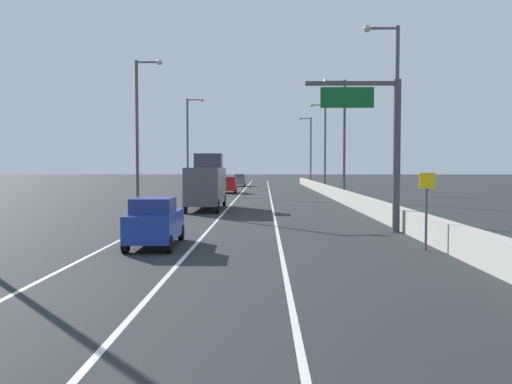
% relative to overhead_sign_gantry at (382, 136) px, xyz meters
% --- Properties ---
extents(ground_plane, '(320.00, 320.00, 0.00)m').
position_rel_overhead_sign_gantry_xyz_m(ground_plane, '(-6.62, 40.87, -4.73)').
color(ground_plane, '#26282B').
extents(lane_stripe_left, '(0.16, 130.00, 0.00)m').
position_rel_overhead_sign_gantry_xyz_m(lane_stripe_left, '(-12.12, 31.87, -4.73)').
color(lane_stripe_left, silver).
rests_on(lane_stripe_left, ground_plane).
extents(lane_stripe_center, '(0.16, 130.00, 0.00)m').
position_rel_overhead_sign_gantry_xyz_m(lane_stripe_center, '(-8.62, 31.87, -4.73)').
color(lane_stripe_center, silver).
rests_on(lane_stripe_center, ground_plane).
extents(lane_stripe_right, '(0.16, 130.00, 0.00)m').
position_rel_overhead_sign_gantry_xyz_m(lane_stripe_right, '(-5.12, 31.87, -4.73)').
color(lane_stripe_right, silver).
rests_on(lane_stripe_right, ground_plane).
extents(jersey_barrier_right, '(0.60, 120.00, 1.10)m').
position_rel_overhead_sign_gantry_xyz_m(jersey_barrier_right, '(1.34, 16.87, -4.18)').
color(jersey_barrier_right, '#B2ADA3').
rests_on(jersey_barrier_right, ground_plane).
extents(overhead_sign_gantry, '(4.68, 0.36, 7.50)m').
position_rel_overhead_sign_gantry_xyz_m(overhead_sign_gantry, '(0.00, 0.00, 0.00)').
color(overhead_sign_gantry, '#47474C').
rests_on(overhead_sign_gantry, ground_plane).
extents(speed_advisory_sign, '(0.60, 0.11, 3.00)m').
position_rel_overhead_sign_gantry_xyz_m(speed_advisory_sign, '(0.44, -5.90, -2.96)').
color(speed_advisory_sign, '#4C4C51').
rests_on(speed_advisory_sign, ground_plane).
extents(lamp_post_right_second, '(2.14, 0.44, 11.56)m').
position_rel_overhead_sign_gantry_xyz_m(lamp_post_right_second, '(1.83, 5.48, 1.82)').
color(lamp_post_right_second, '#4C4C51').
rests_on(lamp_post_right_second, ground_plane).
extents(lamp_post_right_third, '(2.14, 0.44, 11.56)m').
position_rel_overhead_sign_gantry_xyz_m(lamp_post_right_third, '(1.64, 24.96, 1.82)').
color(lamp_post_right_third, '#4C4C51').
rests_on(lamp_post_right_third, ground_plane).
extents(lamp_post_right_fourth, '(2.14, 0.44, 11.56)m').
position_rel_overhead_sign_gantry_xyz_m(lamp_post_right_fourth, '(2.00, 44.44, 1.82)').
color(lamp_post_right_fourth, '#4C4C51').
rests_on(lamp_post_right_fourth, ground_plane).
extents(lamp_post_right_fifth, '(2.14, 0.44, 11.56)m').
position_rel_overhead_sign_gantry_xyz_m(lamp_post_right_fifth, '(1.80, 63.92, 1.82)').
color(lamp_post_right_fifth, '#4C4C51').
rests_on(lamp_post_right_fifth, ground_plane).
extents(lamp_post_left_mid, '(2.14, 0.44, 11.56)m').
position_rel_overhead_sign_gantry_xyz_m(lamp_post_left_mid, '(-15.48, 15.38, 1.82)').
color(lamp_post_left_mid, '#4C4C51').
rests_on(lamp_post_left_mid, ground_plane).
extents(lamp_post_left_far, '(2.14, 0.44, 11.56)m').
position_rel_overhead_sign_gantry_xyz_m(lamp_post_left_far, '(-14.90, 38.75, 1.82)').
color(lamp_post_left_far, '#4C4C51').
rests_on(lamp_post_left_far, ground_plane).
extents(car_red_0, '(1.94, 4.77, 2.02)m').
position_rel_overhead_sign_gantry_xyz_m(car_red_0, '(-10.13, 39.40, -3.72)').
color(car_red_0, red).
rests_on(car_red_0, ground_plane).
extents(car_gray_1, '(1.98, 4.22, 2.03)m').
position_rel_overhead_sign_gantry_xyz_m(car_gray_1, '(-9.90, 62.11, -3.72)').
color(car_gray_1, slate).
rests_on(car_gray_1, ground_plane).
extents(car_blue_2, '(1.96, 4.51, 2.00)m').
position_rel_overhead_sign_gantry_xyz_m(car_blue_2, '(-10.18, -4.87, -3.73)').
color(car_blue_2, '#1E389E').
rests_on(car_blue_2, ground_plane).
extents(box_truck, '(2.50, 8.10, 4.27)m').
position_rel_overhead_sign_gantry_xyz_m(box_truck, '(-10.15, 13.98, -2.78)').
color(box_truck, '#4C4C51').
rests_on(box_truck, ground_plane).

